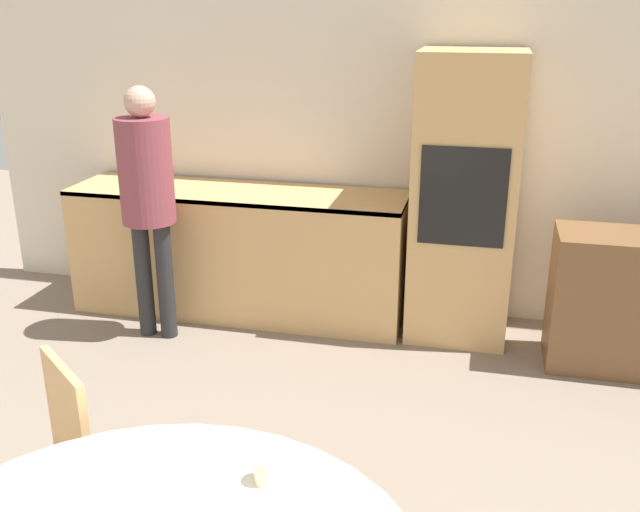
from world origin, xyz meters
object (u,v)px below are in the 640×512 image
Objects in this scene: person_standing at (147,187)px; oven_unit at (464,199)px; chair_far_left at (48,468)px; cup at (267,469)px.

oven_unit is at bearing 15.00° from person_standing.
chair_far_left is 11.46× the size of cup.
oven_unit is at bearing 101.52° from chair_far_left.
cup is (0.90, -0.21, 0.30)m from chair_far_left.
person_standing is 2.72m from cup.
cup is at bearing 26.06° from chair_far_left.
chair_far_left is 2.20m from person_standing.
oven_unit is 23.42× the size of cup.
oven_unit is 1.12× the size of person_standing.
oven_unit is 2.82m from cup.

